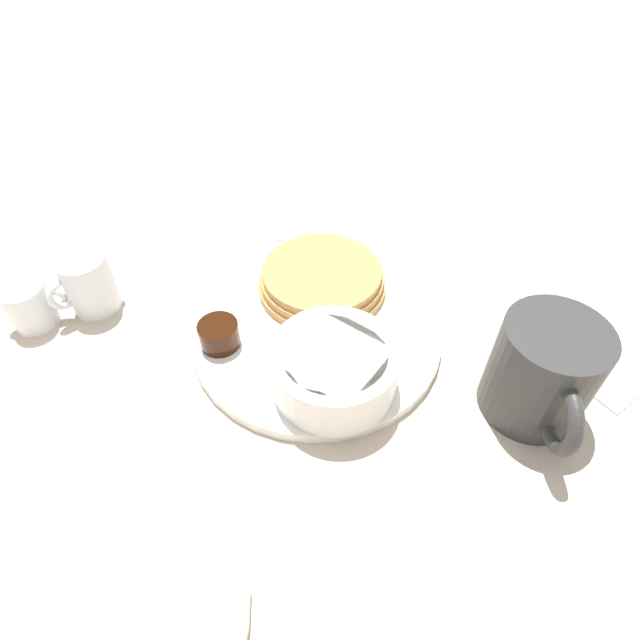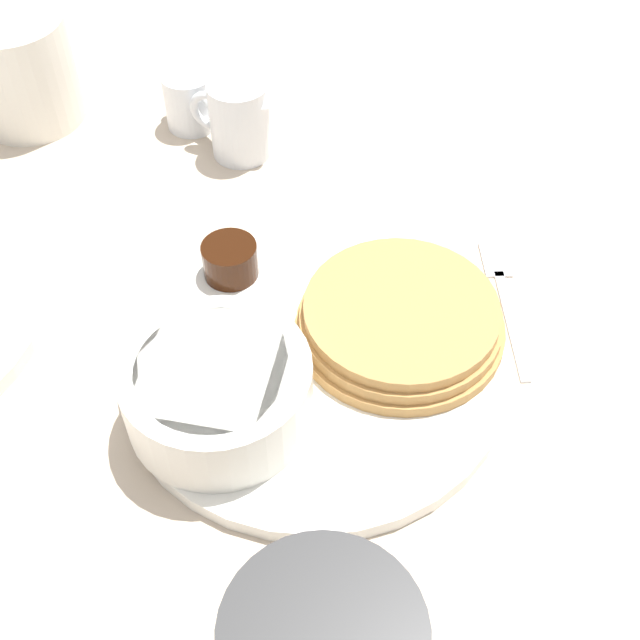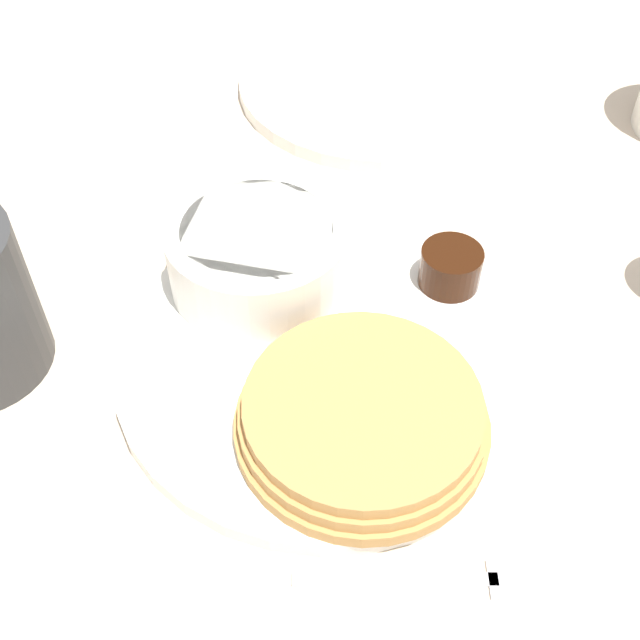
{
  "view_description": "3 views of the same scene",
  "coord_description": "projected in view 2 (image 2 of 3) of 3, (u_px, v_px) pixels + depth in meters",
  "views": [
    {
      "loc": [
        0.18,
        0.3,
        0.39
      ],
      "look_at": [
        0.0,
        0.01,
        0.04
      ],
      "focal_mm": 28.0,
      "sensor_mm": 36.0,
      "label": 1
    },
    {
      "loc": [
        -0.19,
        0.28,
        0.43
      ],
      "look_at": [
        0.0,
        -0.01,
        0.03
      ],
      "focal_mm": 45.0,
      "sensor_mm": 36.0,
      "label": 2
    },
    {
      "loc": [
        -0.26,
        -0.18,
        0.38
      ],
      "look_at": [
        0.0,
        0.01,
        0.03
      ],
      "focal_mm": 45.0,
      "sensor_mm": 36.0,
      "label": 3
    }
  ],
  "objects": [
    {
      "name": "creamer_pitcher_near",
      "position": [
        239.0,
        119.0,
        0.67
      ],
      "size": [
        0.08,
        0.05,
        0.07
      ],
      "color": "white",
      "rests_on": "ground_plane"
    },
    {
      "name": "fork",
      "position": [
        503.0,
        290.0,
        0.59
      ],
      "size": [
        0.09,
        0.12,
        0.0
      ],
      "color": "silver",
      "rests_on": "ground_plane"
    },
    {
      "name": "ground_plane",
      "position": [
        314.0,
        367.0,
        0.54
      ],
      "size": [
        4.0,
        4.0,
        0.0
      ],
      "primitive_type": "plane",
      "color": "#C6B299"
    },
    {
      "name": "second_mug",
      "position": [
        21.0,
        69.0,
        0.7
      ],
      "size": [
        0.11,
        0.11,
        0.09
      ],
      "color": "silver",
      "rests_on": "ground_plane"
    },
    {
      "name": "plate",
      "position": [
        314.0,
        362.0,
        0.54
      ],
      "size": [
        0.26,
        0.26,
        0.01
      ],
      "color": "white",
      "rests_on": "ground_plane"
    },
    {
      "name": "bowl",
      "position": [
        217.0,
        388.0,
        0.48
      ],
      "size": [
        0.12,
        0.12,
        0.05
      ],
      "color": "white",
      "rests_on": "plate"
    },
    {
      "name": "butter_ramekin",
      "position": [
        171.0,
        400.0,
        0.49
      ],
      "size": [
        0.04,
        0.04,
        0.04
      ],
      "color": "white",
      "rests_on": "plate"
    },
    {
      "name": "pancake_stack",
      "position": [
        400.0,
        319.0,
        0.54
      ],
      "size": [
        0.14,
        0.14,
        0.03
      ],
      "color": "#B78447",
      "rests_on": "plate"
    },
    {
      "name": "creamer_pitcher_far",
      "position": [
        190.0,
        100.0,
        0.71
      ],
      "size": [
        0.06,
        0.04,
        0.05
      ],
      "color": "white",
      "rests_on": "ground_plane"
    },
    {
      "name": "syrup_cup",
      "position": [
        230.0,
        260.0,
        0.57
      ],
      "size": [
        0.04,
        0.04,
        0.03
      ],
      "color": "black",
      "rests_on": "plate"
    }
  ]
}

